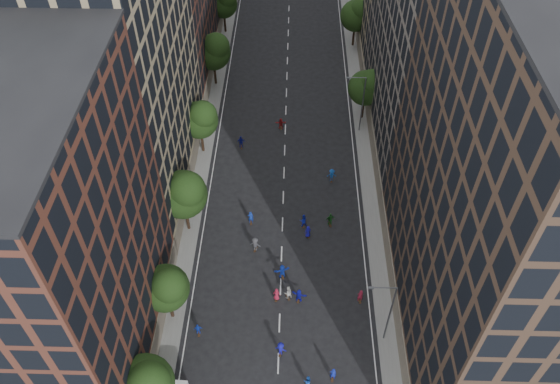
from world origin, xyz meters
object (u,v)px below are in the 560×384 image
Objects in this scene: streetlamp_far at (361,101)px; skater_1 at (333,374)px; skater_2 at (307,381)px; streetlamp_near at (388,311)px.

streetlamp_far is 37.96m from skater_1.
skater_1 is 1.12× the size of skater_2.
streetlamp_near is 33.00m from streetlamp_far.
streetlamp_near reaches higher than skater_2.
skater_2 is (-7.55, -38.12, -4.38)m from streetlamp_far.
streetlamp_near is at bearing -142.68° from skater_2.
skater_2 is at bearing -145.83° from streetlamp_near.
streetlamp_near is at bearing -90.00° from streetlamp_far.
streetlamp_near is at bearing -133.48° from skater_1.
skater_1 is (-5.12, -37.37, -4.29)m from streetlamp_far.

